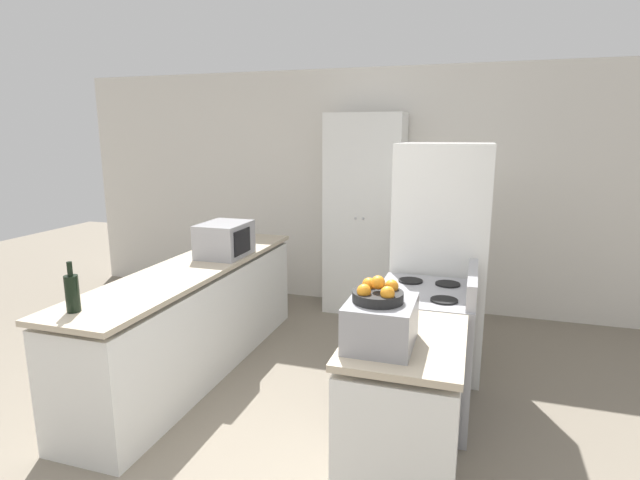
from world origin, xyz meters
name	(u,v)px	position (x,y,z in m)	size (l,w,h in m)	color
wall_back	(364,190)	(0.00, 3.55, 1.30)	(7.00, 0.06, 2.60)	silver
counter_left	(195,320)	(-0.91, 1.45, 0.43)	(0.60, 2.69, 0.88)	silver
counter_right	(403,417)	(0.91, 0.53, 0.43)	(0.60, 0.85, 0.88)	silver
pantry_cabinet	(364,215)	(0.08, 3.27, 1.06)	(0.80, 0.48, 2.12)	white
stove	(424,351)	(0.93, 1.35, 0.45)	(0.66, 0.75, 1.04)	#9E9EA3
refrigerator	(441,258)	(0.96, 2.14, 0.92)	(0.74, 0.74, 1.84)	white
microwave	(225,239)	(-0.82, 1.82, 1.03)	(0.37, 0.47, 0.29)	#939399
wine_bottle	(72,292)	(-1.00, 0.32, 1.00)	(0.08, 0.08, 0.30)	black
toaster_oven	(380,323)	(0.80, 0.40, 1.00)	(0.33, 0.39, 0.23)	#939399
fruit_bowl	(378,293)	(0.79, 0.38, 1.15)	(0.25, 0.25, 0.13)	black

